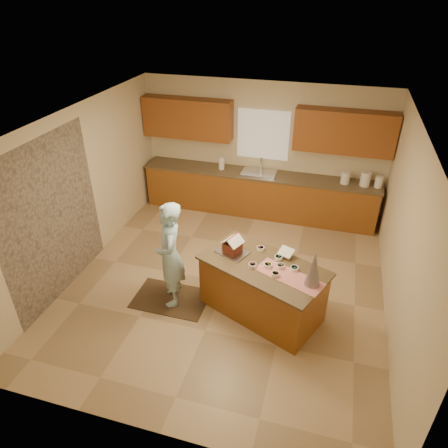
# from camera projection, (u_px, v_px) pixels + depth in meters

# --- Properties ---
(floor) EXTENTS (5.50, 5.50, 0.00)m
(floor) POSITION_uv_depth(u_px,v_px,m) (226.00, 282.00, 6.80)
(floor) COLOR tan
(floor) RESTS_ON ground
(ceiling) EXTENTS (5.50, 5.50, 0.00)m
(ceiling) POSITION_uv_depth(u_px,v_px,m) (227.00, 123.00, 5.40)
(ceiling) COLOR silver
(ceiling) RESTS_ON floor
(wall_back) EXTENTS (5.50, 5.50, 0.00)m
(wall_back) POSITION_uv_depth(u_px,v_px,m) (263.00, 148.00, 8.36)
(wall_back) COLOR beige
(wall_back) RESTS_ON floor
(wall_front) EXTENTS (5.50, 5.50, 0.00)m
(wall_front) POSITION_uv_depth(u_px,v_px,m) (148.00, 349.00, 3.84)
(wall_front) COLOR beige
(wall_front) RESTS_ON floor
(wall_left) EXTENTS (5.50, 5.50, 0.00)m
(wall_left) POSITION_uv_depth(u_px,v_px,m) (80.00, 191.00, 6.69)
(wall_left) COLOR beige
(wall_left) RESTS_ON floor
(wall_right) EXTENTS (5.50, 5.50, 0.00)m
(wall_right) POSITION_uv_depth(u_px,v_px,m) (404.00, 237.00, 5.51)
(wall_right) COLOR beige
(wall_right) RESTS_ON floor
(stone_accent) EXTENTS (0.00, 2.50, 2.50)m
(stone_accent) POSITION_uv_depth(u_px,v_px,m) (52.00, 220.00, 6.08)
(stone_accent) COLOR gray
(stone_accent) RESTS_ON wall_left
(window_curtain) EXTENTS (1.05, 0.03, 1.00)m
(window_curtain) POSITION_uv_depth(u_px,v_px,m) (263.00, 135.00, 8.18)
(window_curtain) COLOR white
(window_curtain) RESTS_ON wall_back
(back_counter_base) EXTENTS (4.80, 0.60, 0.88)m
(back_counter_base) POSITION_uv_depth(u_px,v_px,m) (258.00, 194.00, 8.59)
(back_counter_base) COLOR brown
(back_counter_base) RESTS_ON floor
(back_counter_top) EXTENTS (4.85, 0.63, 0.04)m
(back_counter_top) POSITION_uv_depth(u_px,v_px,m) (259.00, 174.00, 8.35)
(back_counter_top) COLOR brown
(back_counter_top) RESTS_ON back_counter_base
(upper_cabinet_left) EXTENTS (1.85, 0.35, 0.80)m
(upper_cabinet_left) POSITION_uv_depth(u_px,v_px,m) (188.00, 118.00, 8.29)
(upper_cabinet_left) COLOR brown
(upper_cabinet_left) RESTS_ON wall_back
(upper_cabinet_right) EXTENTS (1.85, 0.35, 0.80)m
(upper_cabinet_right) POSITION_uv_depth(u_px,v_px,m) (344.00, 132.00, 7.56)
(upper_cabinet_right) COLOR brown
(upper_cabinet_right) RESTS_ON wall_back
(sink) EXTENTS (0.70, 0.45, 0.12)m
(sink) POSITION_uv_depth(u_px,v_px,m) (259.00, 175.00, 8.35)
(sink) COLOR silver
(sink) RESTS_ON back_counter_top
(faucet) EXTENTS (0.03, 0.03, 0.28)m
(faucet) POSITION_uv_depth(u_px,v_px,m) (261.00, 164.00, 8.41)
(faucet) COLOR silver
(faucet) RESTS_ON back_counter_top
(island_base) EXTENTS (1.91, 1.46, 0.84)m
(island_base) POSITION_uv_depth(u_px,v_px,m) (262.00, 289.00, 6.00)
(island_base) COLOR brown
(island_base) RESTS_ON floor
(island_top) EXTENTS (2.01, 1.56, 0.04)m
(island_top) POSITION_uv_depth(u_px,v_px,m) (263.00, 266.00, 5.77)
(island_top) COLOR brown
(island_top) RESTS_ON island_base
(table_runner) EXTENTS (1.01, 0.69, 0.01)m
(table_runner) POSITION_uv_depth(u_px,v_px,m) (289.00, 276.00, 5.53)
(table_runner) COLOR red
(table_runner) RESTS_ON island_top
(baking_tray) EXTENTS (0.53, 0.47, 0.02)m
(baking_tray) POSITION_uv_depth(u_px,v_px,m) (232.00, 252.00, 6.01)
(baking_tray) COLOR silver
(baking_tray) RESTS_ON island_top
(cookbook) EXTENTS (0.26, 0.23, 0.09)m
(cookbook) POSITION_uv_depth(u_px,v_px,m) (286.00, 252.00, 5.88)
(cookbook) COLOR white
(cookbook) RESTS_ON island_top
(tinsel_tree) EXTENTS (0.27, 0.27, 0.52)m
(tinsel_tree) POSITION_uv_depth(u_px,v_px,m) (314.00, 269.00, 5.26)
(tinsel_tree) COLOR #AEACB9
(tinsel_tree) RESTS_ON island_top
(rug) EXTENTS (1.15, 0.75, 0.01)m
(rug) POSITION_uv_depth(u_px,v_px,m) (171.00, 299.00, 6.44)
(rug) COLOR black
(rug) RESTS_ON floor
(boy) EXTENTS (0.61, 0.73, 1.69)m
(boy) POSITION_uv_depth(u_px,v_px,m) (170.00, 255.00, 5.98)
(boy) COLOR #A0CCE4
(boy) RESTS_ON rug
(canister_a) EXTENTS (0.17, 0.17, 0.23)m
(canister_a) POSITION_uv_depth(u_px,v_px,m) (345.00, 178.00, 7.88)
(canister_a) COLOR white
(canister_a) RESTS_ON back_counter_top
(canister_b) EXTENTS (0.19, 0.19, 0.27)m
(canister_b) POSITION_uv_depth(u_px,v_px,m) (365.00, 179.00, 7.78)
(canister_b) COLOR white
(canister_b) RESTS_ON back_counter_top
(canister_c) EXTENTS (0.15, 0.15, 0.21)m
(canister_c) POSITION_uv_depth(u_px,v_px,m) (379.00, 182.00, 7.74)
(canister_c) COLOR white
(canister_c) RESTS_ON back_counter_top
(paper_towel) EXTENTS (0.12, 0.12, 0.25)m
(paper_towel) POSITION_uv_depth(u_px,v_px,m) (222.00, 163.00, 8.46)
(paper_towel) COLOR white
(paper_towel) RESTS_ON back_counter_top
(gingerbread_house) EXTENTS (0.34, 0.35, 0.27)m
(gingerbread_house) POSITION_uv_depth(u_px,v_px,m) (232.00, 246.00, 5.95)
(gingerbread_house) COLOR maroon
(gingerbread_house) RESTS_ON baking_tray
(candy_bowls) EXTENTS (0.69, 0.66, 0.05)m
(candy_bowls) POSITION_uv_depth(u_px,v_px,m) (273.00, 263.00, 5.74)
(candy_bowls) COLOR #27A970
(candy_bowls) RESTS_ON island_top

